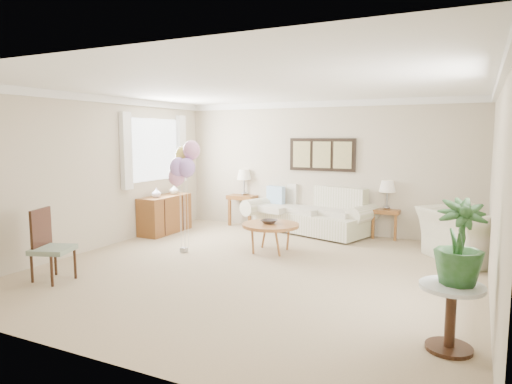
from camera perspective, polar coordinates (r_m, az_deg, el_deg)
ground_plane at (r=6.67m, az=0.04°, el=-9.70°), size 6.00×6.00×0.00m
room_shell at (r=6.53m, az=-0.47°, el=4.45°), size 6.04×6.04×2.60m
wall_art_triptych at (r=9.15m, az=8.25°, el=4.64°), size 1.35×0.06×0.65m
sofa at (r=9.20m, az=6.98°, el=-2.75°), size 2.78×1.58×0.93m
end_table_left at (r=9.87m, az=-1.49°, el=-0.95°), size 0.60×0.55×0.66m
end_table_right at (r=8.95m, az=15.99°, el=-2.61°), size 0.51×0.46×0.55m
lamp_left at (r=9.81m, az=-1.50°, el=2.08°), size 0.31×0.31×0.55m
lamp_right at (r=8.89m, az=16.10°, el=0.56°), size 0.30×0.30×0.54m
coffee_table at (r=7.56m, az=1.84°, el=-4.27°), size 0.94×0.94×0.48m
decor_bowl at (r=7.57m, az=1.65°, el=-3.72°), size 0.30×0.30×0.06m
armchair at (r=7.73m, az=24.84°, el=-4.96°), size 1.62×1.64×0.80m
side_table at (r=4.52m, az=23.23°, el=-12.39°), size 0.56×0.56×0.61m
potted_plant at (r=4.41m, az=24.09°, el=-5.75°), size 0.53×0.53×0.76m
accent_chair at (r=6.70m, az=-24.48°, el=-5.87°), size 0.60×0.60×0.96m
credenza at (r=9.26m, az=-11.31°, el=-2.75°), size 0.46×1.20×0.74m
vase_white at (r=8.97m, az=-12.35°, el=-0.10°), size 0.21×0.21×0.19m
vase_sage at (r=9.41m, az=-10.21°, el=0.30°), size 0.19×0.19×0.19m
balloon_cluster at (r=7.49m, az=-9.07°, el=3.49°), size 0.51×0.49×1.85m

